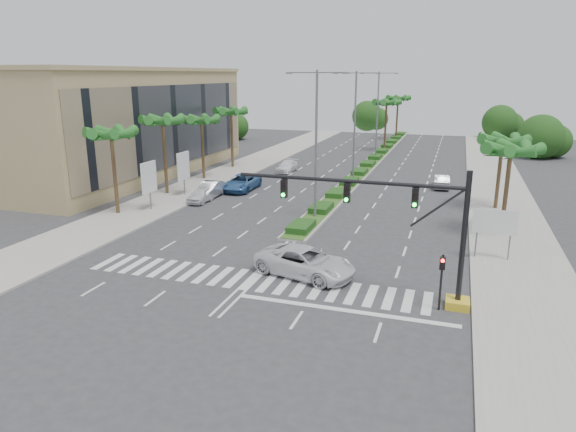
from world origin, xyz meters
The scene contains 28 objects.
ground centered at (0.00, 0.00, 0.00)m, with size 160.00×160.00×0.00m, color #333335.
footpath_right centered at (15.20, 20.00, 0.07)m, with size 6.00×120.00×0.15m, color gray.
footpath_left centered at (-15.20, 20.00, 0.07)m, with size 6.00×120.00×0.15m, color gray.
median centered at (0.00, 45.00, 0.10)m, with size 2.20×75.00×0.20m, color gray.
median_grass centered at (0.00, 45.00, 0.22)m, with size 1.80×75.00×0.04m, color #2D571D.
building centered at (-26.00, 26.00, 6.00)m, with size 12.00×36.00×12.00m, color tan.
signal_gantry centered at (9.27, 0.00, 3.46)m, with size 12.60×1.20×7.20m.
pedestrian_signal centered at (10.60, -0.68, 2.04)m, with size 0.28×0.36×3.00m.
direction_sign centered at (13.50, 7.99, 2.45)m, with size 2.70×0.11×3.40m.
billboard_near centered at (-14.50, 12.00, 2.96)m, with size 0.18×2.10×4.35m.
billboard_far centered at (-14.50, 18.00, 2.96)m, with size 0.18×2.10×4.35m.
palm_left_near centered at (-16.50, 10.00, 6.69)m, with size 4.57×4.68×7.55m.
palm_left_mid centered at (-16.50, 18.00, 7.08)m, with size 4.57×4.68×7.95m.
palm_left_far centered at (-16.50, 26.00, 6.50)m, with size 4.57×4.68×7.35m.
palm_left_end centered at (-16.50, 34.00, 6.88)m, with size 4.57×4.68×7.75m.
palm_right_near centered at (14.50, 14.00, 6.20)m, with size 4.57×4.68×7.05m.
palm_right_far centered at (14.50, 22.00, 5.91)m, with size 4.57×4.68×6.75m.
palm_median_a centered at (0.00, 55.00, 7.17)m, with size 4.57×4.68×8.05m.
palm_median_b centered at (0.00, 70.00, 7.17)m, with size 4.57×4.68×8.05m.
streetlight_near centered at (0.00, 14.00, 6.81)m, with size 5.10×0.25×12.00m.
streetlight_mid centered at (0.00, 30.00, 6.81)m, with size 5.10×0.25×12.00m.
streetlight_far centered at (0.00, 46.00, 6.81)m, with size 5.10×0.25×12.00m.
car_parked_a centered at (-11.80, 16.29, 0.68)m, with size 1.60×3.98×1.36m, color white.
car_parked_b centered at (-11.80, 18.16, 0.77)m, with size 1.64×4.70×1.55m, color #B6B6BB.
car_parked_c centered at (-10.14, 22.11, 0.81)m, with size 2.68×5.81×1.61m, color #315D97.
car_parked_d centered at (-8.94, 33.64, 0.66)m, with size 1.86×4.58×1.33m, color white.
car_crossing centered at (2.74, 1.72, 0.86)m, with size 2.85×6.19×1.72m, color silver.
car_right centered at (9.55, 29.85, 0.72)m, with size 1.53×4.40×1.45m, color #BCBCC1.
Camera 1 is at (10.80, -25.92, 11.70)m, focal length 32.00 mm.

